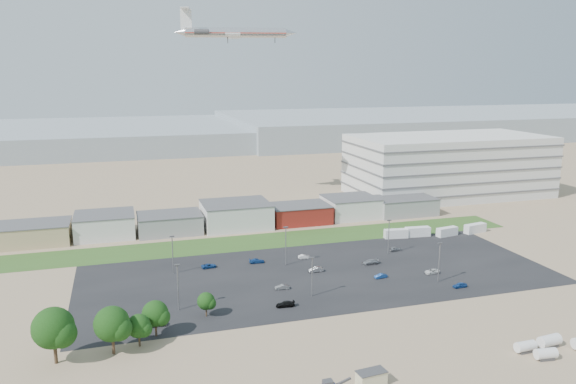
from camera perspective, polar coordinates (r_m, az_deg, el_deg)
name	(u,v)px	position (r m, az deg, el deg)	size (l,w,h in m)	color
ground	(328,307)	(127.07, 4.08, -11.54)	(700.00, 700.00, 0.00)	#8F785B
parking_lot	(318,274)	(146.07, 3.11, -8.31)	(120.00, 50.00, 0.01)	black
grass_strip	(268,241)	(173.61, -2.06, -4.96)	(160.00, 16.00, 0.02)	#335620
hills_backdrop	(230,134)	(433.95, -5.89, 5.87)	(700.00, 200.00, 9.00)	gray
building_row	(203,217)	(187.27, -8.61, -2.55)	(170.00, 20.00, 8.00)	silver
parking_garage	(448,165)	(245.72, 15.94, 2.63)	(80.00, 40.00, 25.00)	silver
portable_shed	(371,378)	(98.75, 8.46, -18.19)	(5.01, 2.60, 2.53)	beige
storage_tank_nw	(525,346)	(116.31, 22.97, -14.23)	(3.86, 1.93, 2.31)	silver
storage_tank_ne	(549,341)	(119.92, 25.02, -13.52)	(4.38, 2.19, 2.63)	silver
storage_tank_sw	(546,354)	(115.06, 24.72, -14.68)	(3.87, 1.94, 2.32)	silver
box_trailer_a	(396,234)	(179.20, 10.91, -4.17)	(7.36, 2.30, 2.76)	silver
box_trailer_b	(418,232)	(182.36, 13.03, -3.95)	(7.88, 2.46, 2.96)	silver
box_trailer_c	(447,232)	(185.16, 15.85, -3.90)	(7.25, 2.27, 2.72)	silver
box_trailer_d	(475,228)	(191.41, 18.48, -3.52)	(7.71, 2.41, 2.89)	silver
tree_far_left	(54,332)	(109.97, -22.72, -13.02)	(7.91, 7.91, 11.86)	black
tree_left	(112,328)	(110.00, -17.44, -13.01)	(6.97, 6.97, 10.46)	black
tree_mid	(139,329)	(112.15, -14.93, -13.25)	(4.83, 4.83, 7.24)	black
tree_right	(155,316)	(115.16, -13.33, -12.19)	(5.52, 5.52, 8.28)	black
tree_near	(206,303)	(122.21, -8.33, -11.09)	(4.01, 4.01, 6.02)	black
lightpole_front_l	(178,287)	(125.52, -11.11, -9.48)	(1.23, 0.51, 10.41)	slate
lightpole_front_m	(312,277)	(130.66, 2.45, -8.61)	(1.11, 0.46, 9.40)	slate
lightpole_front_r	(439,262)	(143.87, 15.09, -6.92)	(1.18, 0.49, 10.05)	slate
lightpole_back_l	(173,255)	(147.53, -11.63, -6.27)	(1.18, 0.49, 10.04)	slate
lightpole_back_m	(286,246)	(150.66, -0.23, -5.51)	(1.25, 0.52, 10.64)	slate
lightpole_back_r	(389,237)	(162.32, 10.19, -4.52)	(1.18, 0.49, 10.00)	slate
airliner	(236,33)	(218.31, -5.32, 15.82)	(45.86, 31.27, 13.55)	silver
parked_car_0	(432,271)	(150.66, 14.42, -7.82)	(1.82, 3.94, 1.10)	silver
parked_car_1	(381,276)	(144.78, 9.40, -8.41)	(1.19, 3.40, 1.12)	navy
parked_car_2	(460,285)	(143.12, 17.06, -9.03)	(1.42, 3.54, 1.21)	navy
parked_car_3	(285,304)	(126.50, -0.28, -11.32)	(1.71, 4.20, 1.22)	black
parked_car_4	(282,287)	(135.96, -0.60, -9.63)	(1.19, 3.41, 1.13)	#595B5E
parked_car_6	(257,261)	(153.88, -3.19, -7.00)	(1.69, 4.15, 1.20)	navy
parked_car_7	(316,270)	(147.18, 2.86, -7.88)	(1.37, 3.93, 1.30)	#A5A5AA
parked_car_8	(396,249)	(166.76, 10.87, -5.68)	(1.42, 3.54, 1.21)	#A5A5AA
parked_car_9	(209,266)	(151.45, -8.03, -7.44)	(1.85, 4.02, 1.12)	navy
parked_car_10	(157,323)	(120.73, -13.20, -12.83)	(1.80, 4.42, 1.28)	#595B5E
parked_car_11	(304,257)	(157.25, 1.65, -6.58)	(1.17, 3.35, 1.10)	silver
parked_car_12	(370,262)	(154.24, 8.35, -7.04)	(1.84, 4.54, 1.32)	#A5A5AA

